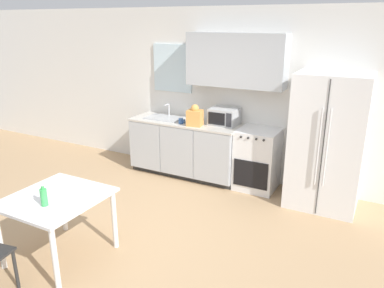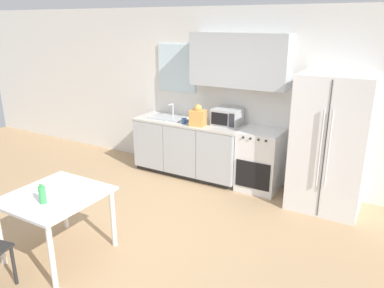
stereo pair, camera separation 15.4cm
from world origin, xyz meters
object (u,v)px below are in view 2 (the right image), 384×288
(oven_range, at_px, (260,160))
(drink_bottle, at_px, (42,194))
(refrigerator, at_px, (330,143))
(microwave, at_px, (227,117))
(dining_table, at_px, (56,203))
(coffee_mug, at_px, (185,121))

(oven_range, bearing_deg, drink_bottle, -112.83)
(refrigerator, xyz_separation_m, microwave, (-1.60, 0.17, 0.13))
(refrigerator, height_order, microwave, refrigerator)
(microwave, height_order, drink_bottle, microwave)
(microwave, height_order, dining_table, microwave)
(oven_range, bearing_deg, microwave, 172.46)
(coffee_mug, xyz_separation_m, drink_bottle, (-0.01, -2.74, -0.14))
(oven_range, height_order, refrigerator, refrigerator)
(microwave, relative_size, drink_bottle, 1.82)
(oven_range, height_order, drink_bottle, drink_bottle)
(oven_range, xyz_separation_m, coffee_mug, (-1.22, -0.19, 0.50))
(refrigerator, relative_size, coffee_mug, 17.40)
(oven_range, height_order, microwave, microwave)
(refrigerator, distance_m, drink_bottle, 3.61)
(oven_range, distance_m, refrigerator, 1.10)
(microwave, bearing_deg, refrigerator, -6.05)
(oven_range, distance_m, coffee_mug, 1.33)
(drink_bottle, bearing_deg, oven_range, 67.17)
(oven_range, bearing_deg, refrigerator, -5.15)
(oven_range, bearing_deg, coffee_mug, -171.07)
(oven_range, relative_size, coffee_mug, 8.78)
(microwave, xyz_separation_m, dining_table, (-0.69, -2.82, -0.43))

